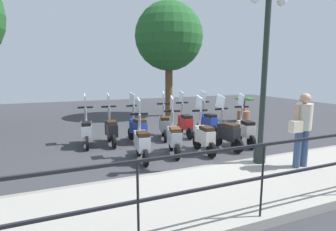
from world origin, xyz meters
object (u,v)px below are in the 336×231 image
at_px(scooter_far_3, 138,127).
at_px(scooter_near_3, 174,137).
at_px(potted_palm, 244,111).
at_px(scooter_near_4, 142,142).
at_px(pedestrian_with_bag, 303,125).
at_px(scooter_far_4, 111,129).
at_px(lamp_post_near, 264,84).
at_px(scooter_near_1, 227,133).
at_px(scooter_far_0, 208,121).
at_px(scooter_far_2, 164,124).
at_px(scooter_far_5, 87,130).
at_px(scooter_near_0, 245,130).
at_px(scooter_near_2, 204,136).
at_px(tree_distant, 169,37).
at_px(scooter_far_1, 185,123).

bearing_deg(scooter_far_3, scooter_near_3, -172.34).
xyz_separation_m(potted_palm, scooter_near_4, (-3.44, 5.77, 0.04)).
relative_size(pedestrian_with_bag, scooter_far_4, 1.03).
height_order(potted_palm, scooter_near_3, scooter_near_3).
xyz_separation_m(scooter_near_4, scooter_far_4, (1.73, 0.44, 0.00)).
relative_size(lamp_post_near, potted_palm, 3.77).
bearing_deg(scooter_near_3, scooter_near_1, -82.26).
relative_size(scooter_far_0, scooter_far_2, 1.00).
xyz_separation_m(scooter_near_1, scooter_far_0, (1.71, -0.38, 0.00)).
xyz_separation_m(pedestrian_with_bag, scooter_far_5, (3.92, 4.04, -0.60)).
bearing_deg(scooter_near_0, scooter_far_0, 23.98).
bearing_deg(scooter_far_5, scooter_near_1, -111.76).
height_order(lamp_post_near, scooter_near_2, lamp_post_near).
distance_m(scooter_near_4, scooter_far_2, 2.20).
relative_size(scooter_near_2, scooter_far_0, 1.00).
bearing_deg(potted_palm, scooter_far_0, 120.83).
height_order(scooter_near_3, scooter_far_5, same).
xyz_separation_m(scooter_far_0, scooter_far_3, (-0.03, 2.53, 0.00)).
relative_size(potted_palm, scooter_far_3, 0.69).
bearing_deg(scooter_far_0, scooter_near_4, 115.59).
bearing_deg(pedestrian_with_bag, potted_palm, -28.34).
relative_size(scooter_near_0, scooter_near_4, 1.00).
distance_m(pedestrian_with_bag, tree_distant, 8.61).
bearing_deg(scooter_far_5, scooter_near_3, -124.59).
relative_size(scooter_far_2, scooter_far_4, 1.00).
bearing_deg(tree_distant, scooter_far_3, 146.85).
height_order(scooter_near_2, scooter_far_4, same).
bearing_deg(scooter_far_1, scooter_far_3, 97.18).
height_order(pedestrian_with_bag, tree_distant, tree_distant).
bearing_deg(scooter_far_5, scooter_far_4, -93.09).
distance_m(pedestrian_with_bag, scooter_far_0, 3.86).
distance_m(lamp_post_near, scooter_far_4, 4.50).
distance_m(lamp_post_near, scooter_far_1, 3.66).
bearing_deg(scooter_near_2, scooter_near_3, 78.86).
bearing_deg(potted_palm, scooter_near_1, 136.41).
xyz_separation_m(potted_palm, scooter_far_1, (-1.61, 3.71, 0.04)).
bearing_deg(scooter_far_4, scooter_near_4, -165.34).
height_order(lamp_post_near, potted_palm, lamp_post_near).
bearing_deg(scooter_far_5, scooter_far_2, -86.36).
relative_size(tree_distant, scooter_near_0, 3.58).
bearing_deg(scooter_near_3, scooter_far_4, 52.90).
distance_m(lamp_post_near, pedestrian_with_bag, 1.17).
relative_size(pedestrian_with_bag, scooter_far_0, 1.03).
height_order(pedestrian_with_bag, scooter_far_0, pedestrian_with_bag).
height_order(scooter_near_2, scooter_near_3, same).
relative_size(scooter_far_2, scooter_far_5, 1.00).
xyz_separation_m(scooter_far_0, scooter_far_5, (0.11, 4.03, 0.00)).
distance_m(scooter_near_0, scooter_far_2, 2.53).
bearing_deg(scooter_near_1, scooter_near_2, 86.32).
relative_size(pedestrian_with_bag, scooter_far_1, 1.03).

